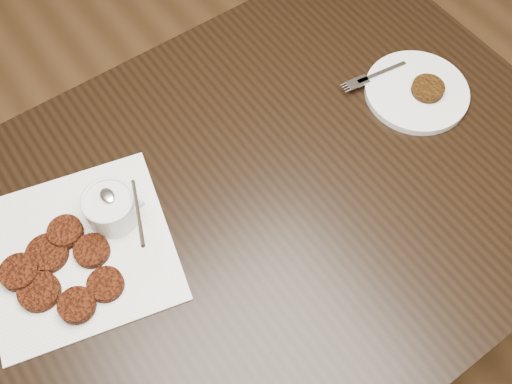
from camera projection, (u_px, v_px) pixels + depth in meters
floor at (279, 364)px, 1.64m from camera, size 4.00×4.00×0.00m
table at (239, 291)px, 1.35m from camera, size 1.33×0.85×0.75m
napkin at (79, 250)px, 0.99m from camera, size 0.37×0.37×0.00m
sauce_ramekin at (107, 199)px, 0.97m from camera, size 0.16×0.16×0.12m
patty_cluster at (61, 274)px, 0.96m from camera, size 0.26×0.26×0.02m
plate_with_patty at (417, 89)px, 1.15m from camera, size 0.23×0.23×0.03m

